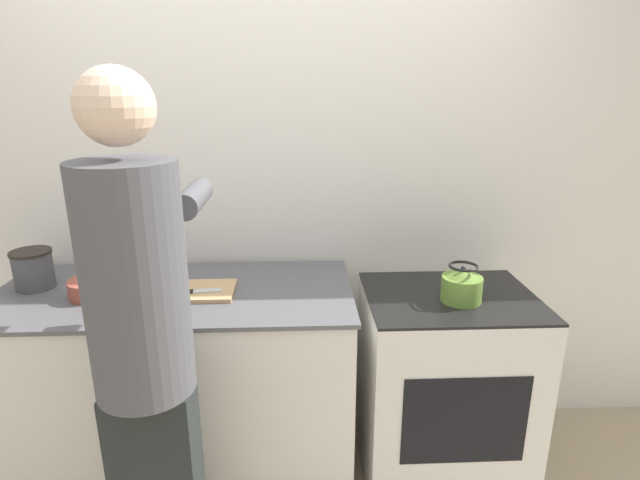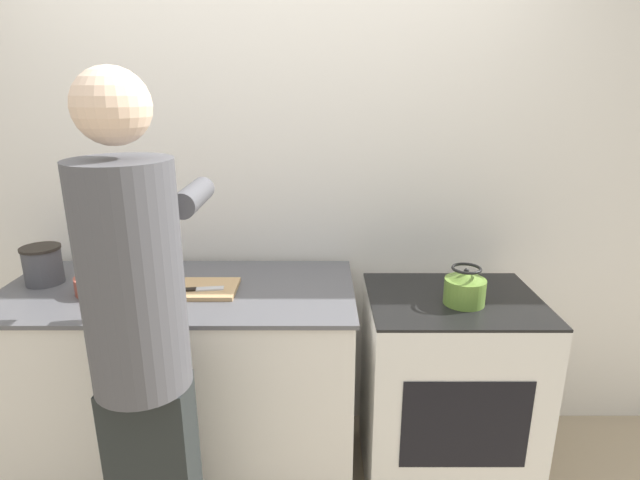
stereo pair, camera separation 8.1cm
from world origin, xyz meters
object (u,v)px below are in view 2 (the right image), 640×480
object	(u,v)px
knife	(199,289)
kettle	(463,288)
oven	(445,390)
person	(140,340)
cutting_board	(201,289)
bowl_prep	(98,284)
canister_jar	(41,265)

from	to	relation	value
knife	kettle	bearing A→B (deg)	-9.81
oven	person	xyz separation A→B (m)	(-1.13, -0.55, 0.55)
cutting_board	bowl_prep	world-z (taller)	bowl_prep
cutting_board	knife	size ratio (longest dim) A/B	1.58
oven	canister_jar	bearing A→B (deg)	176.32
person	cutting_board	distance (m)	0.58
kettle	oven	bearing A→B (deg)	111.52
cutting_board	knife	distance (m)	0.03
oven	cutting_board	bearing A→B (deg)	178.76
bowl_prep	kettle	bearing A→B (deg)	-2.61
person	cutting_board	size ratio (longest dim) A/B	6.12
oven	bowl_prep	distance (m)	1.59
bowl_prep	canister_jar	xyz separation A→B (m)	(-0.28, 0.10, 0.05)
knife	kettle	size ratio (longest dim) A/B	1.12
person	oven	bearing A→B (deg)	25.75
cutting_board	bowl_prep	size ratio (longest dim) A/B	1.52
oven	knife	world-z (taller)	knife
bowl_prep	person	bearing A→B (deg)	-56.39
knife	oven	bearing A→B (deg)	-6.93
person	cutting_board	bearing A→B (deg)	84.22
oven	bowl_prep	xyz separation A→B (m)	(-1.50, 0.01, 0.51)
person	knife	bearing A→B (deg)	83.88
person	bowl_prep	distance (m)	0.67
canister_jar	kettle	bearing A→B (deg)	-5.36
knife	cutting_board	bearing A→B (deg)	82.93
cutting_board	kettle	xyz separation A→B (m)	(1.10, -0.08, 0.04)
kettle	bowl_prep	distance (m)	1.53
knife	canister_jar	size ratio (longest dim) A/B	1.12
knife	bowl_prep	world-z (taller)	bowl_prep
bowl_prep	canister_jar	size ratio (longest dim) A/B	1.16
canister_jar	cutting_board	bearing A→B (deg)	-7.32
kettle	bowl_prep	world-z (taller)	kettle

